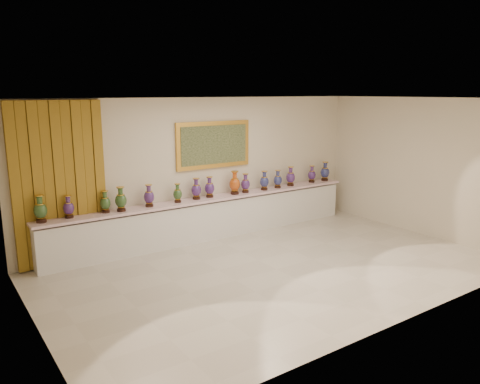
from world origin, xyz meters
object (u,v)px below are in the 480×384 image
Objects in this scene: vase_2 at (105,203)px; vase_0 at (40,210)px; vase_1 at (69,208)px; counter at (211,218)px.

vase_0 is at bearing -178.89° from vase_2.
vase_0 reaches higher than vase_1.
counter is 15.06× the size of vase_0.
counter is 17.63× the size of vase_1.
counter is 3.49m from vase_0.
counter is 2.37m from vase_2.
vase_2 is (-2.28, 0.01, 0.65)m from counter.
counter is 17.44× the size of vase_2.
vase_0 is 1.17× the size of vase_1.
vase_0 reaches higher than vase_2.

